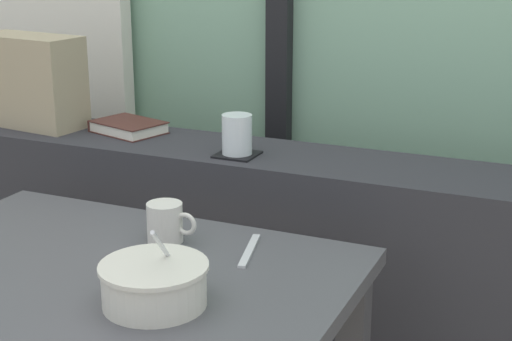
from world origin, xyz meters
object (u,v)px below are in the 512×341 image
breakfast_table (108,328)px  fork_utensil (249,251)px  coaster_square (237,155)px  juice_glass (237,136)px  ceramic_mug (166,223)px  throw_pillow (30,81)px  closed_book (128,127)px  soup_bowl (154,284)px

breakfast_table → fork_utensil: 0.32m
coaster_square → juice_glass: (0.00, 0.00, 0.05)m
ceramic_mug → breakfast_table: bearing=-101.0°
ceramic_mug → throw_pillow: bearing=148.2°
breakfast_table → closed_book: bearing=118.7°
throw_pillow → ceramic_mug: 0.83m
breakfast_table → throw_pillow: bearing=137.1°
throw_pillow → soup_bowl: bearing=-40.2°
throw_pillow → ceramic_mug: size_ratio=2.83×
soup_bowl → fork_utensil: soup_bowl is taller
throw_pillow → fork_utensil: 0.99m
breakfast_table → coaster_square: size_ratio=9.46×
soup_bowl → coaster_square: bearing=102.2°
breakfast_table → ceramic_mug: 0.25m
coaster_square → breakfast_table: bearing=-92.8°
juice_glass → soup_bowl: bearing=-77.8°
juice_glass → fork_utensil: bearing=-61.4°
closed_book → ceramic_mug: closed_book is taller
closed_book → throw_pillow: size_ratio=0.69×
breakfast_table → soup_bowl: (0.16, -0.08, 0.16)m
juice_glass → ceramic_mug: (0.01, -0.37, -0.10)m
fork_utensil → breakfast_table: bearing=-151.6°
fork_utensil → ceramic_mug: bearing=172.1°
throw_pillow → soup_bowl: size_ratio=1.65×
coaster_square → fork_utensil: 0.41m
coaster_square → ceramic_mug: coaster_square is taller
coaster_square → soup_bowl: soup_bowl is taller
throw_pillow → ceramic_mug: (0.69, -0.43, -0.18)m
soup_bowl → fork_utensil: (0.06, 0.28, -0.04)m
juice_glass → fork_utensil: juice_glass is taller
throw_pillow → fork_utensil: size_ratio=1.88×
soup_bowl → ceramic_mug: size_ratio=1.71×
ceramic_mug → closed_book: bearing=129.9°
juice_glass → fork_utensil: (0.19, -0.35, -0.14)m
soup_bowl → fork_utensil: size_ratio=1.14×
juice_glass → throw_pillow: (-0.68, 0.05, 0.08)m
soup_bowl → fork_utensil: 0.29m
juice_glass → fork_utensil: 0.43m
coaster_square → throw_pillow: 0.69m
breakfast_table → juice_glass: size_ratio=9.48×
coaster_square → fork_utensil: size_ratio=0.59×
soup_bowl → juice_glass: bearing=102.2°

